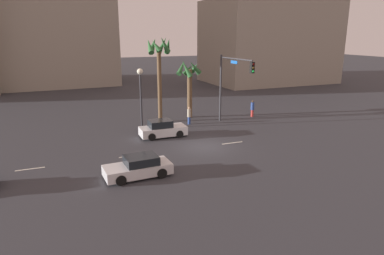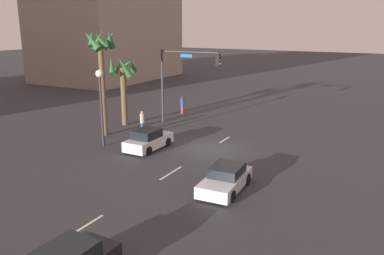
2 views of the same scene
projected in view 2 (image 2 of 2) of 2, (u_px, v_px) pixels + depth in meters
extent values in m
plane|color=#333338|center=(210.00, 149.00, 28.61)|extent=(220.00, 220.00, 0.00)
cube|color=silver|center=(89.00, 224.00, 17.85)|extent=(1.83, 0.14, 0.01)
cube|color=silver|center=(171.00, 173.00, 23.92)|extent=(2.48, 0.14, 0.01)
cube|color=silver|center=(225.00, 140.00, 30.79)|extent=(1.88, 0.14, 0.01)
cube|color=silver|center=(149.00, 142.00, 28.44)|extent=(4.01, 1.79, 0.74)
cube|color=black|center=(147.00, 134.00, 28.07)|extent=(1.93, 1.56, 0.60)
cylinder|color=black|center=(149.00, 139.00, 29.93)|extent=(0.64, 0.23, 0.64)
cylinder|color=black|center=(168.00, 142.00, 29.16)|extent=(0.64, 0.23, 0.64)
cylinder|color=black|center=(129.00, 147.00, 27.84)|extent=(0.64, 0.23, 0.64)
cylinder|color=black|center=(148.00, 151.00, 27.06)|extent=(0.64, 0.23, 0.64)
cube|color=silver|center=(225.00, 182.00, 21.36)|extent=(4.24, 2.03, 0.65)
cube|color=black|center=(227.00, 170.00, 21.42)|extent=(2.07, 1.69, 0.53)
cylinder|color=black|center=(232.00, 196.00, 19.92)|extent=(0.65, 0.25, 0.64)
cylinder|color=black|center=(201.00, 191.00, 20.63)|extent=(0.65, 0.25, 0.64)
cylinder|color=black|center=(247.00, 179.00, 22.17)|extent=(0.65, 0.25, 0.64)
cylinder|color=black|center=(219.00, 174.00, 22.87)|extent=(0.65, 0.25, 0.64)
cylinder|color=black|center=(72.00, 253.00, 15.03)|extent=(0.64, 0.23, 0.64)
cylinder|color=#38383D|center=(162.00, 86.00, 35.41)|extent=(0.20, 0.20, 6.71)
cylinder|color=#38383D|center=(189.00, 52.00, 33.53)|extent=(0.43, 5.32, 0.12)
cube|color=black|center=(218.00, 60.00, 32.59)|extent=(0.34, 0.34, 0.95)
sphere|color=#360503|center=(220.00, 56.00, 32.44)|extent=(0.20, 0.20, 0.20)
sphere|color=#392605|center=(220.00, 60.00, 32.52)|extent=(0.20, 0.20, 0.20)
sphere|color=green|center=(220.00, 64.00, 32.59)|extent=(0.20, 0.20, 0.20)
cube|color=#1959B2|center=(186.00, 56.00, 33.72)|extent=(0.10, 1.10, 0.28)
cylinder|color=#2D2D33|center=(102.00, 113.00, 28.57)|extent=(0.18, 0.18, 5.09)
sphere|color=#F2EACC|center=(99.00, 74.00, 27.85)|extent=(0.56, 0.56, 0.56)
cylinder|color=#2D478C|center=(142.00, 127.00, 33.10)|extent=(0.33, 0.33, 0.73)
cylinder|color=#B2A58C|center=(142.00, 118.00, 32.91)|extent=(0.43, 0.43, 0.80)
sphere|color=tan|center=(142.00, 112.00, 32.78)|extent=(0.22, 0.22, 0.22)
cylinder|color=#BF3833|center=(182.00, 110.00, 39.69)|extent=(0.32, 0.32, 0.75)
cylinder|color=#2D478C|center=(182.00, 102.00, 39.50)|extent=(0.42, 0.42, 0.82)
sphere|color=brown|center=(182.00, 97.00, 39.36)|extent=(0.22, 0.22, 0.22)
cylinder|color=brown|center=(124.00, 97.00, 34.77)|extent=(0.51, 0.51, 5.10)
cone|color=#2D6633|center=(126.00, 65.00, 34.66)|extent=(0.81, 1.40, 1.24)
cone|color=#2D6633|center=(117.00, 68.00, 34.51)|extent=(1.35, 0.73, 1.33)
cone|color=#2D6633|center=(112.00, 66.00, 33.84)|extent=(1.64, 1.59, 1.70)
cone|color=#2D6633|center=(124.00, 67.00, 33.25)|extent=(1.39, 1.35, 1.86)
cone|color=#2D6633|center=(132.00, 65.00, 33.90)|extent=(1.67, 1.01, 1.56)
cylinder|color=brown|center=(103.00, 90.00, 31.17)|extent=(0.41, 0.41, 7.45)
cone|color=#2D6633|center=(109.00, 40.00, 30.90)|extent=(0.79, 1.75, 1.69)
cone|color=#2D6633|center=(98.00, 40.00, 30.98)|extent=(1.39, 1.31, 1.80)
cone|color=#2D6633|center=(91.00, 39.00, 30.06)|extent=(1.23, 1.12, 1.38)
cone|color=#2D6633|center=(92.00, 41.00, 29.43)|extent=(0.60, 1.71, 1.64)
cone|color=#2D6633|center=(101.00, 40.00, 29.64)|extent=(1.25, 1.20, 1.30)
cone|color=#2D6633|center=(110.00, 38.00, 30.14)|extent=(1.45, 1.11, 1.66)
cube|color=#9E9384|center=(109.00, 34.00, 63.95)|extent=(22.06, 15.18, 14.50)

